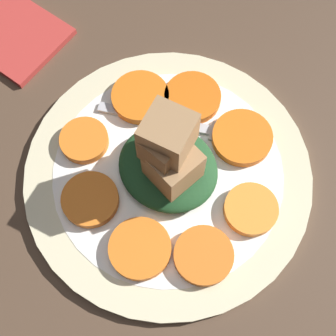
# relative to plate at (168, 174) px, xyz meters

# --- Properties ---
(table_slab) EXTENTS (1.20, 1.20, 0.02)m
(table_slab) POSITION_rel_plate_xyz_m (0.00, 0.00, -0.02)
(table_slab) COLOR #4C3828
(table_slab) RESTS_ON ground
(plate) EXTENTS (0.31, 0.31, 0.01)m
(plate) POSITION_rel_plate_xyz_m (0.00, 0.00, 0.00)
(plate) COLOR beige
(plate) RESTS_ON table_slab
(carrot_slice_0) EXTENTS (0.06, 0.06, 0.01)m
(carrot_slice_0) POSITION_rel_plate_xyz_m (0.03, -0.09, 0.01)
(carrot_slice_0) COLOR #D76115
(carrot_slice_0) RESTS_ON plate
(carrot_slice_1) EXTENTS (0.07, 0.07, 0.01)m
(carrot_slice_1) POSITION_rel_plate_xyz_m (0.08, -0.05, 0.01)
(carrot_slice_1) COLOR orange
(carrot_slice_1) RESTS_ON plate
(carrot_slice_2) EXTENTS (0.05, 0.05, 0.01)m
(carrot_slice_2) POSITION_rel_plate_xyz_m (0.09, 0.03, 0.01)
(carrot_slice_2) COLOR orange
(carrot_slice_2) RESTS_ON plate
(carrot_slice_3) EXTENTS (0.06, 0.06, 0.01)m
(carrot_slice_3) POSITION_rel_plate_xyz_m (0.04, 0.07, 0.01)
(carrot_slice_3) COLOR orange
(carrot_slice_3) RESTS_ON plate
(carrot_slice_4) EXTENTS (0.06, 0.06, 0.01)m
(carrot_slice_4) POSITION_rel_plate_xyz_m (-0.03, 0.08, 0.01)
(carrot_slice_4) COLOR orange
(carrot_slice_4) RESTS_ON plate
(carrot_slice_5) EXTENTS (0.06, 0.06, 0.01)m
(carrot_slice_5) POSITION_rel_plate_xyz_m (-0.08, 0.05, 0.01)
(carrot_slice_5) COLOR orange
(carrot_slice_5) RESTS_ON plate
(carrot_slice_6) EXTENTS (0.06, 0.06, 0.01)m
(carrot_slice_6) POSITION_rel_plate_xyz_m (-0.09, -0.01, 0.01)
(carrot_slice_6) COLOR orange
(carrot_slice_6) RESTS_ON plate
(carrot_slice_7) EXTENTS (0.07, 0.07, 0.01)m
(carrot_slice_7) POSITION_rel_plate_xyz_m (-0.04, -0.08, 0.01)
(carrot_slice_7) COLOR orange
(carrot_slice_7) RESTS_ON plate
(center_pile) EXTENTS (0.11, 0.10, 0.11)m
(center_pile) POSITION_rel_plate_xyz_m (-0.00, 0.00, 0.04)
(center_pile) COLOR #1E4723
(center_pile) RESTS_ON plate
(fork) EXTENTS (0.19, 0.09, 0.00)m
(fork) POSITION_rel_plate_xyz_m (0.01, -0.06, 0.01)
(fork) COLOR #B2B2B7
(fork) RESTS_ON plate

